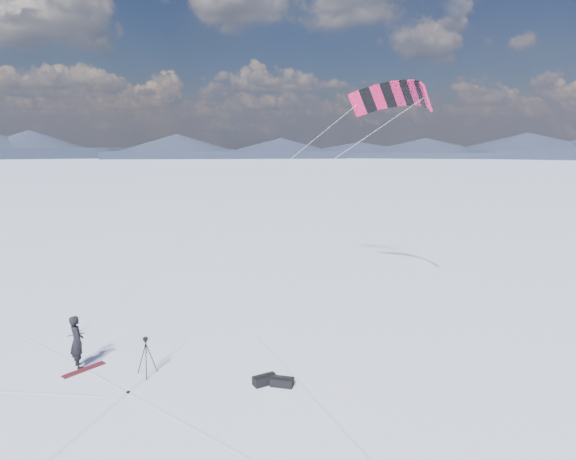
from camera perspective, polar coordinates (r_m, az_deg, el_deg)
name	(u,v)px	position (r m, az deg, el deg)	size (l,w,h in m)	color
ground	(148,406)	(15.60, -16.26, -19.43)	(1800.00, 1800.00, 0.00)	white
horizon_hills	(142,290)	(14.22, -16.96, -6.78)	(704.47, 706.88, 8.73)	black
snow_tracks	(75,417)	(15.75, -23.92, -19.60)	(13.93, 9.84, 0.01)	#AEBDD5
snowkiter	(79,367)	(18.77, -23.54, -14.66)	(0.68, 0.44, 1.86)	black
snowboard	(84,370)	(18.45, -23.02, -14.99)	(1.48, 0.28, 0.04)	maroon
tripod	(146,351)	(17.09, -16.47, -13.56)	(0.67, 0.62, 1.32)	black
gear_bag_a	(265,380)	(16.18, -2.78, -17.30)	(0.80, 0.48, 0.33)	black
gear_bag_b	(282,382)	(16.06, -0.72, -17.53)	(0.80, 0.69, 0.33)	black
power_kite	(392,98)	(24.47, 12.25, 15.02)	(15.48, 6.26, 9.46)	#C91547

